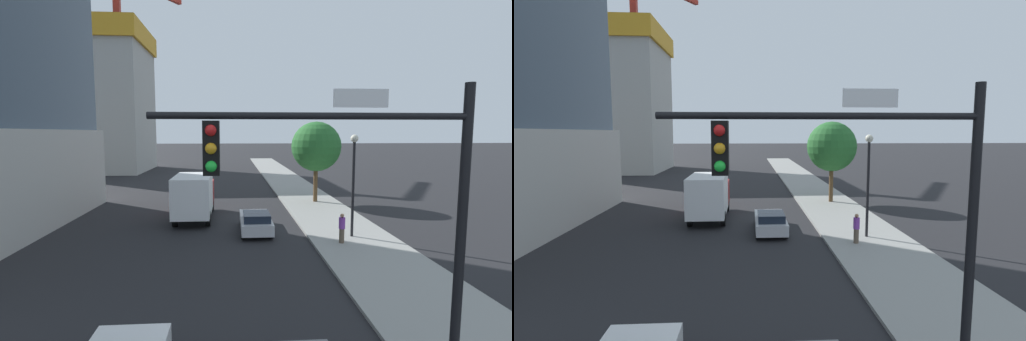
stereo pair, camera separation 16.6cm
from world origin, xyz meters
TOP-DOWN VIEW (x-y plane):
  - sidewalk at (7.56, 20.00)m, footprint 4.99×120.00m
  - construction_building at (-19.61, 56.13)m, footprint 19.10×14.77m
  - traffic_light_pole at (3.33, 4.59)m, footprint 6.50×0.48m
  - street_lamp at (7.62, 17.32)m, footprint 0.44×0.44m
  - street_tree at (7.96, 27.83)m, footprint 4.27×4.27m
  - car_silver at (2.14, 19.10)m, footprint 1.87×4.52m
  - box_truck at (-1.96, 22.64)m, footprint 2.45×6.59m
  - pedestrian_purple_shirt at (6.64, 16.13)m, footprint 0.34×0.34m

SIDE VIEW (x-z plane):
  - sidewalk at x=7.56m, z-range 0.00..0.15m
  - car_silver at x=2.14m, z-range 0.00..1.36m
  - pedestrian_purple_shirt at x=6.64m, z-range 0.16..1.78m
  - box_truck at x=-1.96m, z-range 0.17..3.39m
  - street_lamp at x=7.62m, z-range 1.05..6.93m
  - street_tree at x=7.96m, z-range 1.46..8.39m
  - traffic_light_pole at x=3.33m, z-range 1.44..8.42m
  - construction_building at x=-19.61m, z-range -2.06..27.00m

